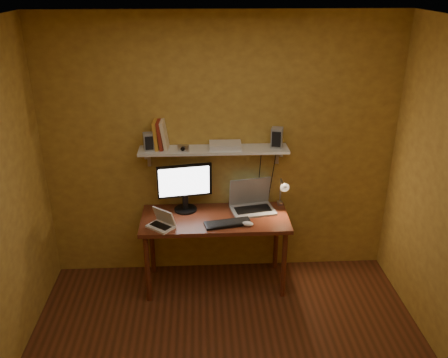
{
  "coord_description": "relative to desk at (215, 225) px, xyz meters",
  "views": [
    {
      "loc": [
        -0.2,
        -2.7,
        2.88
      ],
      "look_at": [
        0.01,
        1.18,
        1.19
      ],
      "focal_mm": 38.0,
      "sensor_mm": 36.0,
      "label": 1
    }
  ],
  "objects": [
    {
      "name": "room",
      "position": [
        0.07,
        -1.28,
        0.64
      ],
      "size": [
        3.44,
        3.24,
        2.64
      ],
      "color": "#5F2C18",
      "rests_on": "ground"
    },
    {
      "name": "desk",
      "position": [
        0.0,
        0.0,
        0.0
      ],
      "size": [
        1.4,
        0.6,
        0.75
      ],
      "color": "maroon",
      "rests_on": "ground"
    },
    {
      "name": "wall_shelf",
      "position": [
        0.0,
        0.19,
        0.69
      ],
      "size": [
        1.4,
        0.25,
        0.21
      ],
      "color": "silver",
      "rests_on": "room"
    },
    {
      "name": "monitor",
      "position": [
        -0.28,
        0.16,
        0.35
      ],
      "size": [
        0.52,
        0.26,
        0.47
      ],
      "rotation": [
        0.0,
        0.0,
        0.17
      ],
      "color": "black",
      "rests_on": "desk"
    },
    {
      "name": "laptop",
      "position": [
        0.36,
        0.16,
        0.16
      ],
      "size": [
        0.46,
        0.36,
        0.3
      ],
      "rotation": [
        0.0,
        0.0,
        0.19
      ],
      "color": "gray",
      "rests_on": "desk"
    },
    {
      "name": "netbook",
      "position": [
        -0.49,
        -0.16,
        0.13
      ],
      "size": [
        0.29,
        0.28,
        0.17
      ],
      "rotation": [
        0.0,
        0.0,
        -0.69
      ],
      "color": "silver",
      "rests_on": "desk"
    },
    {
      "name": "keyboard",
      "position": [
        0.11,
        -0.15,
        0.1
      ],
      "size": [
        0.45,
        0.22,
        0.02
      ],
      "primitive_type": "cube",
      "rotation": [
        0.0,
        0.0,
        0.19
      ],
      "color": "black",
      "rests_on": "desk"
    },
    {
      "name": "mouse",
      "position": [
        0.3,
        -0.18,
        0.11
      ],
      "size": [
        0.12,
        0.1,
        0.04
      ],
      "primitive_type": "ellipsoid",
      "rotation": [
        0.0,
        0.0,
        -0.34
      ],
      "color": "silver",
      "rests_on": "desk"
    },
    {
      "name": "desk_lamp",
      "position": [
        0.66,
        0.13,
        0.29
      ],
      "size": [
        0.09,
        0.23,
        0.38
      ],
      "color": "silver",
      "rests_on": "desk"
    },
    {
      "name": "speaker_left",
      "position": [
        -0.6,
        0.18,
        0.79
      ],
      "size": [
        0.11,
        0.11,
        0.16
      ],
      "primitive_type": "cube",
      "rotation": [
        0.0,
        0.0,
        0.21
      ],
      "color": "gray",
      "rests_on": "wall_shelf"
    },
    {
      "name": "speaker_right",
      "position": [
        0.59,
        0.2,
        0.8
      ],
      "size": [
        0.13,
        0.13,
        0.19
      ],
      "primitive_type": "cube",
      "rotation": [
        0.0,
        0.0,
        -0.26
      ],
      "color": "gray",
      "rests_on": "wall_shelf"
    },
    {
      "name": "books",
      "position": [
        -0.49,
        0.22,
        0.84
      ],
      "size": [
        0.14,
        0.18,
        0.27
      ],
      "color": "#C48629",
      "rests_on": "wall_shelf"
    },
    {
      "name": "shelf_camera",
      "position": [
        -0.28,
        0.13,
        0.74
      ],
      "size": [
        0.11,
        0.07,
        0.06
      ],
      "color": "silver",
      "rests_on": "wall_shelf"
    },
    {
      "name": "router",
      "position": [
        0.11,
        0.2,
        0.74
      ],
      "size": [
        0.3,
        0.2,
        0.05
      ],
      "primitive_type": "cube",
      "rotation": [
        0.0,
        0.0,
        -0.02
      ],
      "color": "silver",
      "rests_on": "wall_shelf"
    }
  ]
}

